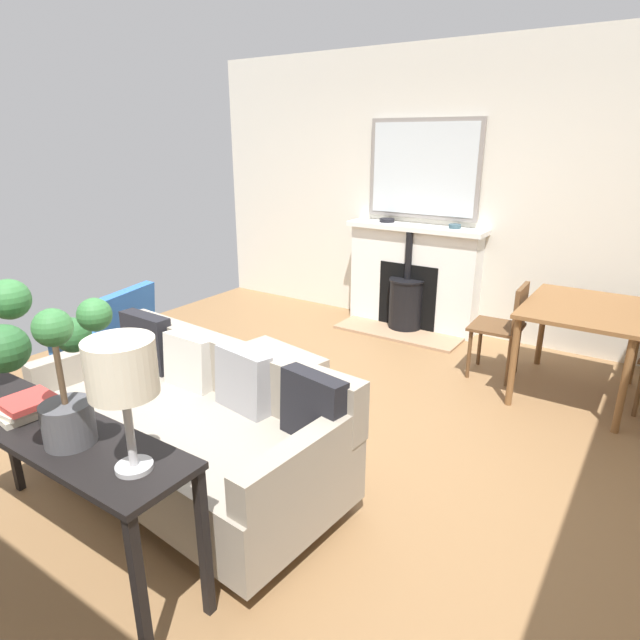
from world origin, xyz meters
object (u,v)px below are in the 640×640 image
object	(u,v)px
sofa	(191,426)
potted_plant	(49,358)
dining_table	(583,318)
dining_chair_near_fireplace	(507,323)
fireplace	(411,283)
mantel_bowl_near	(387,220)
mantel_bowl_far	(455,226)
book_stack	(27,407)
ottoman	(267,377)
table_lamp_far_end	(122,372)
armchair_accent	(113,333)
console_table	(50,443)

from	to	relation	value
sofa	potted_plant	xyz separation A→B (m)	(0.85, 0.21, 0.77)
dining_table	dining_chair_near_fireplace	bearing A→B (deg)	-90.32
fireplace	mantel_bowl_near	bearing A→B (deg)	-97.22
fireplace	mantel_bowl_near	size ratio (longest dim) A/B	9.24
mantel_bowl_far	book_stack	distance (m)	4.05
ottoman	table_lamp_far_end	distance (m)	2.09
table_lamp_far_end	dining_chair_near_fireplace	world-z (taller)	table_lamp_far_end
potted_plant	sofa	bearing A→B (deg)	-165.98
sofa	dining_chair_near_fireplace	distance (m)	2.68
ottoman	sofa	bearing A→B (deg)	12.05
mantel_bowl_far	ottoman	distance (m)	2.51
mantel_bowl_far	dining_table	world-z (taller)	mantel_bowl_far
armchair_accent	dining_chair_near_fireplace	xyz separation A→B (m)	(-1.89, 2.55, 0.03)
console_table	dining_chair_near_fireplace	bearing A→B (deg)	161.19
book_stack	dining_chair_near_fireplace	world-z (taller)	book_stack
book_stack	sofa	bearing A→B (deg)	168.98
sofa	ottoman	bearing A→B (deg)	-167.95
armchair_accent	potted_plant	xyz separation A→B (m)	(1.40, 1.66, 0.67)
fireplace	dining_chair_near_fireplace	bearing A→B (deg)	58.17
console_table	armchair_accent	bearing A→B (deg)	-132.86
dining_table	ottoman	bearing A→B (deg)	-50.67
mantel_bowl_far	dining_table	size ratio (longest dim) A/B	0.12
dining_table	dining_chair_near_fireplace	size ratio (longest dim) A/B	1.27
mantel_bowl_near	sofa	xyz separation A→B (m)	(3.22, 0.42, -0.75)
sofa	dining_chair_near_fireplace	xyz separation A→B (m)	(-2.44, 1.10, 0.13)
mantel_bowl_near	ottoman	world-z (taller)	mantel_bowl_near
fireplace	mantel_bowl_far	distance (m)	0.74
sofa	dining_chair_near_fireplace	world-z (taller)	sofa
mantel_bowl_near	armchair_accent	bearing A→B (deg)	-21.13
table_lamp_far_end	dining_table	size ratio (longest dim) A/B	0.51
console_table	dining_table	size ratio (longest dim) A/B	1.52
console_table	table_lamp_far_end	world-z (taller)	table_lamp_far_end
console_table	mantel_bowl_near	bearing A→B (deg)	-174.09
mantel_bowl_near	dining_chair_near_fireplace	world-z (taller)	mantel_bowl_near
mantel_bowl_far	dining_chair_near_fireplace	size ratio (longest dim) A/B	0.15
armchair_accent	book_stack	size ratio (longest dim) A/B	3.08
sofa	potted_plant	bearing A→B (deg)	14.02
table_lamp_far_end	book_stack	bearing A→B (deg)	-90.22
fireplace	dining_table	size ratio (longest dim) A/B	1.40
mantel_bowl_near	console_table	bearing A→B (deg)	5.91
book_stack	dining_table	xyz separation A→B (m)	(-3.23, 1.81, -0.15)
potted_plant	book_stack	bearing A→B (deg)	-98.76
ottoman	dining_chair_near_fireplace	distance (m)	2.01
mantel_bowl_near	sofa	world-z (taller)	mantel_bowl_near
dining_table	table_lamp_far_end	bearing A→B (deg)	-18.26
mantel_bowl_near	table_lamp_far_end	world-z (taller)	table_lamp_far_end
console_table	dining_chair_near_fireplace	size ratio (longest dim) A/B	1.94
dining_table	potted_plant	bearing A→B (deg)	-23.66
fireplace	mantel_bowl_near	distance (m)	0.70
console_table	dining_chair_near_fireplace	distance (m)	3.43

